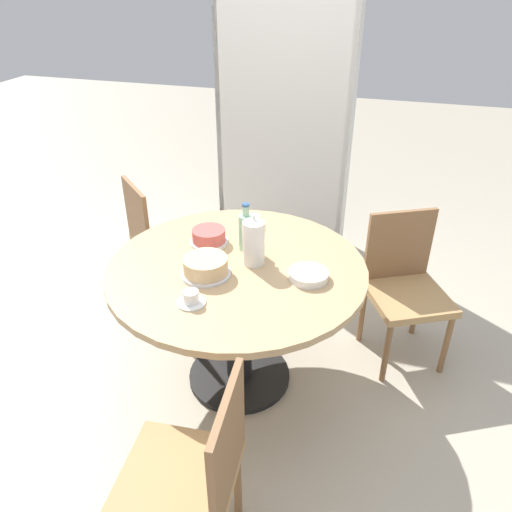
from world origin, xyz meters
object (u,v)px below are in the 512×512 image
Objects in this scene: chair_b at (405,285)px; coffee_pot at (254,242)px; cake_main at (206,267)px; bookshelf at (283,129)px; water_bottle at (246,231)px; chair_a at (193,473)px; cup_a at (253,221)px; cup_b at (191,299)px; cake_second at (209,236)px; chair_c at (160,238)px.

chair_b is 0.98m from coffee_pot.
bookshelf is at bearing 91.76° from cake_main.
water_bottle is at bearing 122.50° from coffee_pot.
chair_a reaches higher than cup_a.
chair_a is 0.72m from cup_b.
chair_a is 3.35× the size of water_bottle.
cake_main is 0.31m from cake_second.
chair_b reaches higher than cake_second.
chair_b is 1.60m from chair_c.
cake_main is at bearing -97.27° from cup_a.
chair_c is 0.79m from cup_a.
coffee_pot is (0.25, -1.60, -0.09)m from bookshelf.
chair_a is 2.68m from bookshelf.
cup_a is (-0.88, -0.06, 0.31)m from chair_b.
bookshelf reaches higher than water_bottle.
coffee_pot is 1.08× the size of cake_main.
cup_a is at bearing 56.95° from cake_second.
chair_b is 3.55× the size of cake_main.
cup_b is (0.08, -2.01, -0.19)m from bookshelf.
coffee_pot is (-0.76, -0.46, 0.41)m from chair_b.
cake_second is (-0.29, 0.13, -0.08)m from coffee_pot.
chair_b is at bearing 30.95° from coffee_pot.
water_bottle is 1.99× the size of cup_a.
chair_a is 1.00× the size of chair_b.
chair_a is 6.69× the size of cup_a.
water_bottle is 0.32m from cake_main.
cake_second is at bearing 102.97° from cup_b.
coffee_pot is (0.83, -0.57, 0.41)m from chair_c.
coffee_pot is at bearing -176.65° from chair_b.
chair_c reaches higher than cup_a.
cake_main is at bearing -110.93° from water_bottle.
bookshelf is at bearing 98.75° from coffee_pot.
coffee_pot is 1.28× the size of cake_second.
cup_a is (0.07, 0.56, -0.02)m from cake_main.
chair_b is 1.00× the size of chair_c.
cake_main is 1.18× the size of cake_second.
bookshelf reaches higher than cake_second.
cup_b is (-0.05, -0.80, 0.00)m from cup_a.
chair_c is 1.22m from cup_b.
cake_second is at bearing -123.05° from cup_a.
cup_b is (-0.93, -0.87, 0.31)m from chair_b.
bookshelf is (-0.32, 2.62, 0.50)m from chair_a.
cup_b is at bearing 92.25° from bookshelf.
coffee_pot is at bearing -24.18° from cake_second.
cup_a is at bearing 156.56° from chair_b.
chair_b is at bearing -141.08° from chair_c.
cake_main is at bearing 173.75° from chair_c.
coffee_pot is 0.45m from cup_b.
cake_main is at bearing -71.59° from cake_second.
cup_b is at bearing 167.03° from chair_c.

